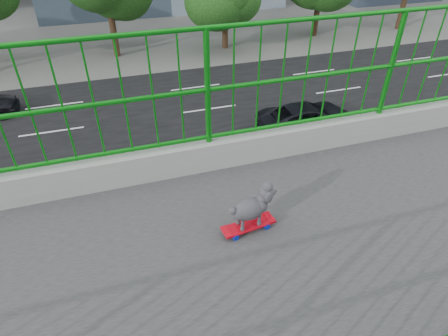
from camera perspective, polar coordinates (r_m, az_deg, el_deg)
name	(u,v)px	position (r m, az deg, el deg)	size (l,w,h in m)	color
road	(48,166)	(17.65, -25.14, 0.31)	(18.00, 90.00, 0.02)	black
skateboard	(248,226)	(3.18, 3.72, -8.73)	(0.19, 0.47, 0.06)	red
poodle	(252,206)	(3.05, 4.24, -5.85)	(0.21, 0.43, 0.35)	#2F2D32
car_0	(278,228)	(12.31, 8.25, -9.01)	(1.60, 3.97, 1.35)	black
car_2	(307,118)	(18.68, 12.55, 7.46)	(2.23, 4.84, 1.35)	black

